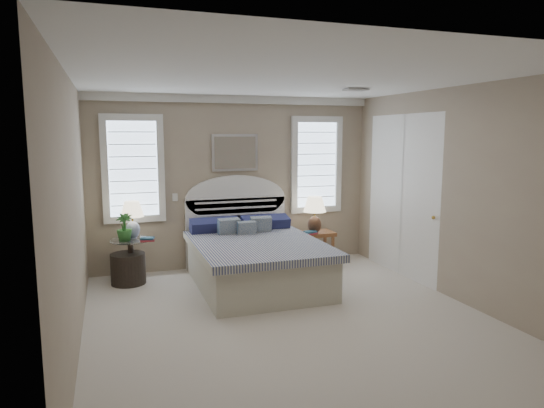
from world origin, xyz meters
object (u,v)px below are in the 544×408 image
Objects in this scene: lamp_left at (132,215)px; floor_pot at (128,269)px; lamp_right at (315,211)px; bed at (254,257)px; side_table_left at (131,256)px; nightstand_right at (318,240)px.

floor_pot is at bearing -123.95° from lamp_left.
lamp_left is 2.82m from lamp_right.
side_table_left is (-1.65, 0.59, 0.00)m from bed.
lamp_right reaches higher than side_table_left.
side_table_left is 2.95m from nightstand_right.
side_table_left is 1.17× the size of lamp_left.
bed is 4.29× the size of nightstand_right.
nightstand_right is (1.30, 0.69, 0.00)m from bed.
lamp_right is (2.87, 0.05, 0.51)m from side_table_left.
bed reaches higher than lamp_left.
bed reaches higher than side_table_left.
nightstand_right is 3.00m from floor_pot.
bed is 1.75m from side_table_left.
lamp_left is (-2.91, -0.01, 0.57)m from nightstand_right.
nightstand_right is at bearing 1.94° from side_table_left.
lamp_right reaches higher than nightstand_right.
side_table_left reaches higher than floor_pot.
side_table_left is at bearing 160.26° from bed.
lamp_right is (-0.08, -0.05, 0.51)m from nightstand_right.
lamp_right reaches higher than floor_pot.
lamp_left reaches higher than floor_pot.
side_table_left is at bearing -116.21° from lamp_left.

